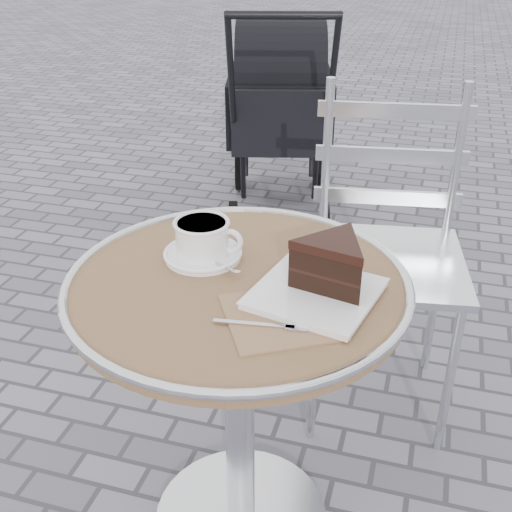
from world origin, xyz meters
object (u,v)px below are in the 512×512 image
(cake_plate_set, at_px, (328,271))
(baby_stroller, at_px, (280,118))
(cafe_table, at_px, (239,345))
(cappuccino_set, at_px, (203,242))
(bistro_chair, at_px, (388,215))

(cake_plate_set, bearing_deg, baby_stroller, 119.21)
(cafe_table, distance_m, cappuccino_set, 0.24)
(cappuccino_set, relative_size, baby_stroller, 0.17)
(cafe_table, height_order, cappuccino_set, cappuccino_set)
(cafe_table, xyz_separation_m, bistro_chair, (0.25, 0.67, 0.04))
(bistro_chair, distance_m, baby_stroller, 1.45)
(cappuccino_set, xyz_separation_m, bistro_chair, (0.35, 0.60, -0.16))
(cafe_table, height_order, baby_stroller, baby_stroller)
(cafe_table, xyz_separation_m, cake_plate_set, (0.19, -0.00, 0.22))
(cappuccino_set, bearing_deg, cake_plate_set, -17.62)
(cappuccino_set, height_order, cake_plate_set, cake_plate_set)
(cake_plate_set, relative_size, baby_stroller, 0.33)
(cafe_table, distance_m, cake_plate_set, 0.29)
(bistro_chair, height_order, baby_stroller, baby_stroller)
(cappuccino_set, distance_m, bistro_chair, 0.71)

